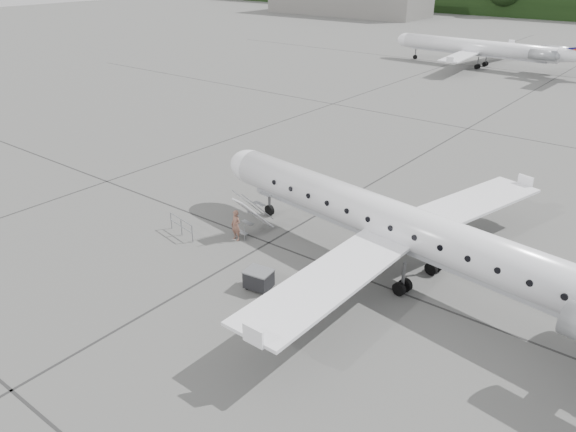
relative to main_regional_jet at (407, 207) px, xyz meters
The scene contains 7 objects.
ground 6.66m from the main_regional_jet, 92.70° to the right, with size 320.00×320.00×0.00m, color #5E5E5B.
main_regional_jet is the anchor object (origin of this frame).
airstair 9.04m from the main_regional_jet, behind, with size 0.85×2.22×2.27m, color white, non-canonical shape.
passenger 9.50m from the main_regional_jet, 165.67° to the right, with size 0.63×0.41×1.72m, color brown.
safety_railing 12.52m from the main_regional_jet, 162.03° to the right, with size 2.20×0.08×1.00m, color gray, non-canonical shape.
baggage_cart 7.63m from the main_regional_jet, 131.38° to the right, with size 1.18×0.95×1.02m, color black, non-canonical shape.
bg_regional_left 58.33m from the main_regional_jet, 108.08° to the left, with size 27.22×19.60×7.14m, color white, non-canonical shape.
Camera 1 is at (10.48, -16.29, 14.23)m, focal length 35.00 mm.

